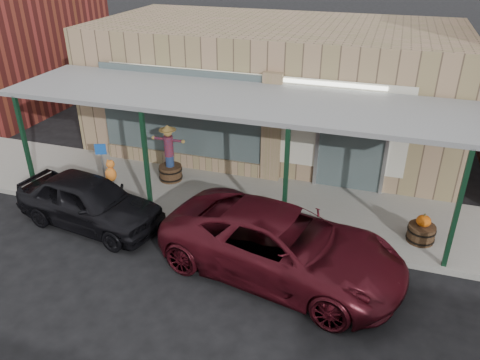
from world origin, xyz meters
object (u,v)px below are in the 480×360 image
(handicap_sign, at_px, (102,162))
(car_maroon, at_px, (282,245))
(barrel_pumpkin, at_px, (421,231))
(barrel_scarecrow, at_px, (170,162))
(parked_sedan, at_px, (89,201))

(handicap_sign, height_order, car_maroon, handicap_sign)
(barrel_pumpkin, height_order, handicap_sign, handicap_sign)
(barrel_scarecrow, distance_m, barrel_pumpkin, 7.23)
(barrel_scarecrow, height_order, car_maroon, barrel_scarecrow)
(barrel_scarecrow, bearing_deg, car_maroon, -32.68)
(car_maroon, bearing_deg, barrel_scarecrow, 64.80)
(barrel_pumpkin, relative_size, handicap_sign, 0.51)
(barrel_scarecrow, height_order, handicap_sign, barrel_scarecrow)
(barrel_pumpkin, distance_m, handicap_sign, 8.60)
(parked_sedan, distance_m, car_maroon, 5.19)
(barrel_scarecrow, xyz_separation_m, car_maroon, (4.17, -3.10, 0.00))
(barrel_pumpkin, distance_m, car_maroon, 3.60)
(barrel_pumpkin, xyz_separation_m, parked_sedan, (-8.14, -1.58, 0.26))
(car_maroon, bearing_deg, handicap_sign, 83.53)
(parked_sedan, relative_size, car_maroon, 0.78)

